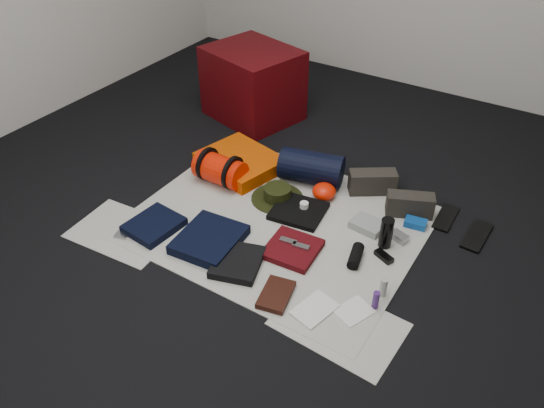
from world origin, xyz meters
The scene contains 37 objects.
floor centered at (0.00, 0.00, -0.01)m, with size 4.50×4.50×0.02m, color black.
newspaper_mat centered at (0.00, 0.00, 0.00)m, with size 1.60×1.30×0.01m, color silver.
newspaper_sheet_front_left centered at (-0.70, -0.55, 0.00)m, with size 0.58×0.40×0.00m, color silver.
newspaper_sheet_front_right centered at (0.65, -0.50, 0.00)m, with size 0.58×0.40×0.00m, color silver.
red_cabinet centered at (-0.86, 1.03, 0.27)m, with size 0.64×0.54×0.54m, color #490509.
sleeping_pad centered at (-0.51, 0.36, 0.05)m, with size 0.50×0.41×0.09m, color #D54A02.
stuff_sack centered at (-0.52, 0.15, 0.10)m, with size 0.19×0.19×0.32m, color red.
sack_strap_left centered at (-0.62, 0.15, 0.11)m, with size 0.22×0.22×0.03m, color black.
sack_strap_right centered at (-0.42, 0.15, 0.11)m, with size 0.22×0.22×0.03m, color black.
navy_duffel centered at (-0.04, 0.47, 0.11)m, with size 0.21×0.21×0.40m, color black.
boonie_brim centered at (-0.12, 0.19, 0.01)m, with size 0.33×0.33×0.01m, color black.
boonie_crown centered at (-0.12, 0.19, 0.05)m, with size 0.17×0.17×0.07m, color black.
hiking_boot_left centered at (0.34, 0.57, 0.08)m, with size 0.29×0.11×0.15m, color #2D2923.
hiking_boot_right centered at (0.62, 0.48, 0.07)m, with size 0.27×0.10×0.14m, color #2D2923.
flip_flop_left centered at (0.83, 0.56, 0.01)m, with size 0.10×0.26×0.01m, color black.
flip_flop_right centered at (1.03, 0.49, 0.01)m, with size 0.11×0.29×0.02m, color black.
trousers_navy_a centered at (-0.57, -0.43, 0.03)m, with size 0.26×0.29×0.05m, color black.
trousers_navy_b centered at (-0.22, -0.37, 0.03)m, with size 0.32×0.37×0.06m, color black.
trousers_charcoal centered at (0.02, -0.43, 0.03)m, with size 0.24×0.28×0.04m, color black.
black_tshirt centered at (0.06, 0.13, 0.02)m, with size 0.30×0.28×0.03m, color black.
red_shirt centered at (0.21, -0.18, 0.02)m, with size 0.27×0.27×0.04m, color #49080C.
orange_stuff_sack centered at (0.12, 0.35, 0.05)m, with size 0.15×0.15×0.10m, color red.
first_aid_pouch centered at (0.47, 0.22, 0.03)m, with size 0.18×0.14×0.05m, color gray.
water_bottle centered at (0.61, 0.13, 0.10)m, with size 0.07×0.07×0.18m, color black.
speaker centered at (0.53, -0.06, 0.04)m, with size 0.06×0.06×0.16m, color black.
compact_camera centered at (0.66, 0.22, 0.03)m, with size 0.10×0.06×0.04m, color #A0A0A4.
cyan_case centered at (0.70, 0.39, 0.03)m, with size 0.12×0.08×0.04m, color #0E448E.
toiletry_purple centered at (0.75, -0.31, 0.06)m, with size 0.03×0.03×0.10m, color #422068.
toiletry_clear centered at (0.75, -0.22, 0.06)m, with size 0.04×0.04×0.11m, color #9DA19E.
paperback_book centered at (0.31, -0.51, 0.02)m, with size 0.14×0.22×0.03m, color black.
map_booklet centered at (0.51, -0.49, 0.01)m, with size 0.15×0.21×0.01m, color silver.
map_printout centered at (0.68, -0.39, 0.01)m, with size 0.13×0.17×0.01m, color silver.
sunglasses centered at (0.65, 0.03, 0.02)m, with size 0.11×0.04×0.03m, color black.
key_cluster centered at (-0.68, -0.58, 0.01)m, with size 0.08×0.08×0.01m, color #A0A0A4.
tape_roll centered at (0.08, 0.16, 0.05)m, with size 0.05×0.05×0.04m, color silver.
energy_bar_a centered at (0.17, -0.16, 0.05)m, with size 0.10×0.04×0.01m, color #A0A0A4.
energy_bar_b centered at (0.25, -0.16, 0.05)m, with size 0.10×0.04×0.01m, color #A0A0A4.
Camera 1 is at (1.26, -2.07, 1.97)m, focal length 35.00 mm.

